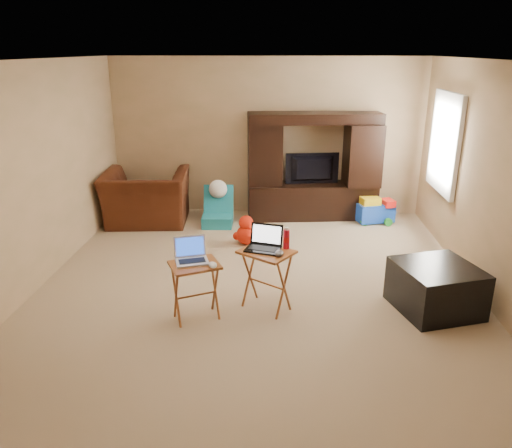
# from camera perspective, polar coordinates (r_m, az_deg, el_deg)

# --- Properties ---
(floor) EXTENTS (5.50, 5.50, 0.00)m
(floor) POSITION_cam_1_polar(r_m,az_deg,el_deg) (5.93, 0.11, -6.67)
(floor) COLOR tan
(floor) RESTS_ON ground
(ceiling) EXTENTS (5.50, 5.50, 0.00)m
(ceiling) POSITION_cam_1_polar(r_m,az_deg,el_deg) (5.32, 0.13, 18.28)
(ceiling) COLOR silver
(ceiling) RESTS_ON ground
(wall_back) EXTENTS (5.00, 0.00, 5.00)m
(wall_back) POSITION_cam_1_polar(r_m,az_deg,el_deg) (8.18, 1.21, 9.89)
(wall_back) COLOR tan
(wall_back) RESTS_ON ground
(wall_front) EXTENTS (5.00, 0.00, 5.00)m
(wall_front) POSITION_cam_1_polar(r_m,az_deg,el_deg) (2.92, -2.93, -8.35)
(wall_front) COLOR tan
(wall_front) RESTS_ON ground
(wall_left) EXTENTS (0.00, 5.50, 5.50)m
(wall_left) POSITION_cam_1_polar(r_m,az_deg,el_deg) (6.16, -23.90, 5.02)
(wall_left) COLOR tan
(wall_left) RESTS_ON ground
(wall_right) EXTENTS (0.00, 5.50, 5.50)m
(wall_right) POSITION_cam_1_polar(r_m,az_deg,el_deg) (5.91, 25.18, 4.30)
(wall_right) COLOR tan
(wall_right) RESTS_ON ground
(window_pane) EXTENTS (0.00, 1.20, 1.20)m
(window_pane) POSITION_cam_1_polar(r_m,az_deg,el_deg) (7.30, 20.91, 8.66)
(window_pane) COLOR white
(window_pane) RESTS_ON ground
(window_frame) EXTENTS (0.06, 1.14, 1.34)m
(window_frame) POSITION_cam_1_polar(r_m,az_deg,el_deg) (7.30, 20.76, 8.67)
(window_frame) COLOR white
(window_frame) RESTS_ON ground
(entertainment_center) EXTENTS (2.10, 0.74, 1.68)m
(entertainment_center) POSITION_cam_1_polar(r_m,az_deg,el_deg) (7.99, 6.53, 6.53)
(entertainment_center) COLOR black
(entertainment_center) RESTS_ON floor
(television) EXTENTS (0.86, 0.24, 0.49)m
(television) POSITION_cam_1_polar(r_m,az_deg,el_deg) (7.95, 6.54, 6.22)
(television) COLOR black
(television) RESTS_ON entertainment_center
(recliner) EXTENTS (1.36, 1.21, 0.82)m
(recliner) POSITION_cam_1_polar(r_m,az_deg,el_deg) (7.95, -12.40, 2.95)
(recliner) COLOR #451C0E
(recliner) RESTS_ON floor
(child_rocker) EXTENTS (0.48, 0.54, 0.61)m
(child_rocker) POSITION_cam_1_polar(r_m,az_deg,el_deg) (7.70, -4.46, 1.99)
(child_rocker) COLOR #187384
(child_rocker) RESTS_ON floor
(plush_toy) EXTENTS (0.38, 0.32, 0.43)m
(plush_toy) POSITION_cam_1_polar(r_m,az_deg,el_deg) (6.97, -1.14, -0.67)
(plush_toy) COLOR red
(plush_toy) RESTS_ON floor
(push_toy) EXTENTS (0.66, 0.55, 0.43)m
(push_toy) POSITION_cam_1_polar(r_m,az_deg,el_deg) (8.07, 13.48, 1.64)
(push_toy) COLOR blue
(push_toy) RESTS_ON floor
(ottoman) EXTENTS (0.97, 0.97, 0.49)m
(ottoman) POSITION_cam_1_polar(r_m,az_deg,el_deg) (5.57, 19.87, -6.90)
(ottoman) COLOR black
(ottoman) RESTS_ON floor
(tray_table_left) EXTENTS (0.58, 0.54, 0.60)m
(tray_table_left) POSITION_cam_1_polar(r_m,az_deg,el_deg) (5.09, -6.89, -7.66)
(tray_table_left) COLOR #9C5A25
(tray_table_left) RESTS_ON floor
(tray_table_right) EXTENTS (0.65, 0.62, 0.66)m
(tray_table_right) POSITION_cam_1_polar(r_m,az_deg,el_deg) (5.23, 1.20, -6.41)
(tray_table_right) COLOR #A45B27
(tray_table_right) RESTS_ON floor
(laptop_left) EXTENTS (0.38, 0.35, 0.24)m
(laptop_left) POSITION_cam_1_polar(r_m,az_deg,el_deg) (4.94, -7.37, -3.12)
(laptop_left) COLOR silver
(laptop_left) RESTS_ON tray_table_left
(laptop_right) EXTENTS (0.40, 0.36, 0.24)m
(laptop_right) POSITION_cam_1_polar(r_m,az_deg,el_deg) (5.07, 0.79, -1.74)
(laptop_right) COLOR black
(laptop_right) RESTS_ON tray_table_right
(mouse_left) EXTENTS (0.12, 0.14, 0.05)m
(mouse_left) POSITION_cam_1_polar(r_m,az_deg,el_deg) (4.85, -4.97, -4.68)
(mouse_left) COLOR white
(mouse_left) RESTS_ON tray_table_left
(mouse_right) EXTENTS (0.10, 0.14, 0.05)m
(mouse_right) POSITION_cam_1_polar(r_m,az_deg,el_deg) (4.97, 2.67, -3.36)
(mouse_right) COLOR #45454B
(mouse_right) RESTS_ON tray_table_right
(water_bottle) EXTENTS (0.06, 0.06, 0.20)m
(water_bottle) POSITION_cam_1_polar(r_m,az_deg,el_deg) (5.13, 3.50, -1.75)
(water_bottle) COLOR #B50B1B
(water_bottle) RESTS_ON tray_table_right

